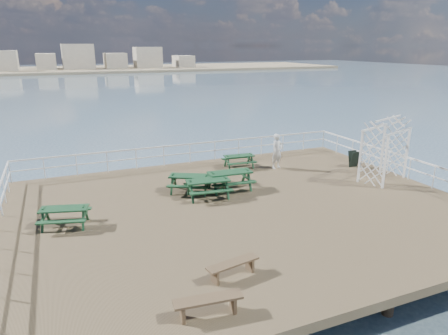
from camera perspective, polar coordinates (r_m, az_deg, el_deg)
ground at (r=16.21m, az=2.76°, el=-6.07°), size 18.00×14.00×0.30m
sea_backdrop at (r=148.87m, az=-15.87°, el=13.80°), size 300.00×300.00×9.20m
railing at (r=18.04m, az=-0.90°, el=-0.17°), size 17.77×13.76×1.10m
picnic_table_a at (r=15.35m, az=-21.84°, el=-6.03°), size 1.93×1.71×0.80m
picnic_table_b at (r=16.92m, az=-2.31°, el=-2.45°), size 1.98×1.66×0.89m
picnic_table_c at (r=21.08m, az=2.16°, el=1.28°), size 1.67×1.39×0.77m
picnic_table_d at (r=17.59m, az=-4.91°, el=-1.77°), size 2.25×2.12×0.87m
picnic_table_e at (r=17.81m, az=0.85°, el=-1.30°), size 2.04×1.68×0.95m
flat_bench_near at (r=11.42m, az=1.27°, el=-13.86°), size 1.62×0.65×0.45m
flat_bench_far at (r=10.01m, az=-2.29°, el=-18.70°), size 1.70×0.57×0.48m
trellis_arbor at (r=20.38m, az=21.92°, el=1.96°), size 2.72×2.05×3.02m
sandwich_board at (r=22.32m, az=18.06°, el=1.16°), size 0.54×0.41×0.88m
person at (r=21.04m, az=7.58°, el=2.32°), size 0.76×0.59×1.84m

